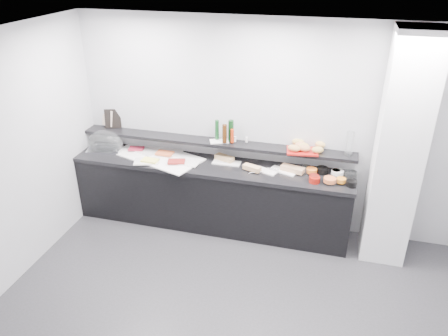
% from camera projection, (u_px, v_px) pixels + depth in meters
% --- Properties ---
extents(ground, '(5.00, 5.00, 0.00)m').
position_uv_depth(ground, '(229.00, 325.00, 4.36)').
color(ground, '#2D2D30').
rests_on(ground, ground).
extents(back_wall, '(5.00, 0.02, 2.70)m').
position_uv_depth(back_wall, '(270.00, 128.00, 5.47)').
color(back_wall, '#ACAEB3').
rests_on(back_wall, ground).
extents(ceiling, '(5.00, 5.00, 0.00)m').
position_uv_depth(ceiling, '(232.00, 52.00, 3.14)').
color(ceiling, white).
rests_on(ceiling, back_wall).
extents(column, '(0.50, 0.50, 2.70)m').
position_uv_depth(column, '(399.00, 153.00, 4.82)').
color(column, white).
rests_on(column, ground).
extents(buffet_cabinet, '(3.60, 0.60, 0.85)m').
position_uv_depth(buffet_cabinet, '(211.00, 196.00, 5.80)').
color(buffet_cabinet, black).
rests_on(buffet_cabinet, ground).
extents(counter_top, '(3.62, 0.62, 0.05)m').
position_uv_depth(counter_top, '(210.00, 166.00, 5.59)').
color(counter_top, black).
rests_on(counter_top, buffet_cabinet).
extents(wall_shelf, '(3.60, 0.25, 0.04)m').
position_uv_depth(wall_shelf, '(214.00, 142.00, 5.63)').
color(wall_shelf, black).
rests_on(wall_shelf, back_wall).
extents(cloche_base, '(0.50, 0.40, 0.04)m').
position_uv_depth(cloche_base, '(104.00, 149.00, 5.95)').
color(cloche_base, silver).
rests_on(cloche_base, counter_top).
extents(cloche_dome, '(0.49, 0.33, 0.34)m').
position_uv_depth(cloche_dome, '(106.00, 143.00, 5.89)').
color(cloche_dome, silver).
rests_on(cloche_dome, cloche_base).
extents(linen_runner, '(1.31, 0.92, 0.01)m').
position_uv_depth(linen_runner, '(158.00, 156.00, 5.78)').
color(linen_runner, white).
rests_on(linen_runner, counter_top).
extents(platter_meat_a, '(0.35, 0.29, 0.01)m').
position_uv_depth(platter_meat_a, '(146.00, 151.00, 5.88)').
color(platter_meat_a, silver).
rests_on(platter_meat_a, linen_runner).
extents(food_meat_a, '(0.22, 0.16, 0.02)m').
position_uv_depth(food_meat_a, '(136.00, 149.00, 5.92)').
color(food_meat_a, maroon).
rests_on(food_meat_a, platter_meat_a).
extents(platter_salmon, '(0.35, 0.26, 0.01)m').
position_uv_depth(platter_salmon, '(170.00, 153.00, 5.84)').
color(platter_salmon, silver).
rests_on(platter_salmon, linen_runner).
extents(food_salmon, '(0.23, 0.14, 0.02)m').
position_uv_depth(food_salmon, '(165.00, 153.00, 5.79)').
color(food_salmon, '#CF572A').
rests_on(food_salmon, platter_salmon).
extents(platter_cheese, '(0.37, 0.30, 0.01)m').
position_uv_depth(platter_cheese, '(147.00, 161.00, 5.60)').
color(platter_cheese, silver).
rests_on(platter_cheese, linen_runner).
extents(food_cheese, '(0.22, 0.14, 0.02)m').
position_uv_depth(food_cheese, '(150.00, 160.00, 5.59)').
color(food_cheese, '#F5EE5F').
rests_on(food_cheese, platter_cheese).
extents(platter_meat_b, '(0.33, 0.24, 0.01)m').
position_uv_depth(platter_meat_b, '(188.00, 162.00, 5.58)').
color(platter_meat_b, white).
rests_on(platter_meat_b, linen_runner).
extents(food_meat_b, '(0.24, 0.19, 0.02)m').
position_uv_depth(food_meat_b, '(176.00, 161.00, 5.56)').
color(food_meat_b, maroon).
rests_on(food_meat_b, platter_meat_b).
extents(sandwich_plate_left, '(0.36, 0.16, 0.01)m').
position_uv_depth(sandwich_plate_left, '(227.00, 163.00, 5.60)').
color(sandwich_plate_left, silver).
rests_on(sandwich_plate_left, counter_top).
extents(sandwich_food_left, '(0.27, 0.18, 0.06)m').
position_uv_depth(sandwich_food_left, '(224.00, 158.00, 5.65)').
color(sandwich_food_left, tan).
rests_on(sandwich_food_left, sandwich_plate_left).
extents(tongs_left, '(0.16, 0.02, 0.01)m').
position_uv_depth(tongs_left, '(224.00, 162.00, 5.59)').
color(tongs_left, silver).
rests_on(tongs_left, sandwich_plate_left).
extents(sandwich_plate_mid, '(0.32, 0.22, 0.01)m').
position_uv_depth(sandwich_plate_mid, '(265.00, 171.00, 5.40)').
color(sandwich_plate_mid, white).
rests_on(sandwich_plate_mid, counter_top).
extents(sandwich_food_mid, '(0.24, 0.16, 0.06)m').
position_uv_depth(sandwich_food_mid, '(252.00, 168.00, 5.39)').
color(sandwich_food_mid, tan).
rests_on(sandwich_food_mid, sandwich_plate_mid).
extents(tongs_mid, '(0.15, 0.07, 0.01)m').
position_uv_depth(tongs_mid, '(255.00, 172.00, 5.34)').
color(tongs_mid, silver).
rests_on(tongs_mid, sandwich_plate_mid).
extents(sandwich_plate_right, '(0.36, 0.25, 0.01)m').
position_uv_depth(sandwich_plate_right, '(283.00, 171.00, 5.40)').
color(sandwich_plate_right, white).
rests_on(sandwich_plate_right, counter_top).
extents(sandwich_food_right, '(0.31, 0.19, 0.06)m').
position_uv_depth(sandwich_food_right, '(293.00, 169.00, 5.36)').
color(sandwich_food_right, tan).
rests_on(sandwich_food_right, sandwich_plate_right).
extents(tongs_right, '(0.16, 0.04, 0.01)m').
position_uv_depth(tongs_right, '(273.00, 169.00, 5.42)').
color(tongs_right, '#B9BAC0').
rests_on(tongs_right, sandwich_plate_right).
extents(bowl_glass_fruit, '(0.21, 0.21, 0.07)m').
position_uv_depth(bowl_glass_fruit, '(304.00, 170.00, 5.37)').
color(bowl_glass_fruit, white).
rests_on(bowl_glass_fruit, counter_top).
extents(fill_glass_fruit, '(0.16, 0.16, 0.05)m').
position_uv_depth(fill_glass_fruit, '(312.00, 171.00, 5.32)').
color(fill_glass_fruit, orange).
rests_on(fill_glass_fruit, bowl_glass_fruit).
extents(bowl_black_jam, '(0.15, 0.15, 0.07)m').
position_uv_depth(bowl_black_jam, '(322.00, 170.00, 5.35)').
color(bowl_black_jam, black).
rests_on(bowl_black_jam, counter_top).
extents(fill_black_jam, '(0.13, 0.13, 0.05)m').
position_uv_depth(fill_black_jam, '(336.00, 172.00, 5.29)').
color(fill_black_jam, '#5A110C').
rests_on(fill_black_jam, bowl_black_jam).
extents(bowl_glass_cream, '(0.17, 0.17, 0.07)m').
position_uv_depth(bowl_glass_cream, '(350.00, 174.00, 5.26)').
color(bowl_glass_cream, silver).
rests_on(bowl_glass_cream, counter_top).
extents(fill_glass_cream, '(0.18, 0.18, 0.05)m').
position_uv_depth(fill_glass_cream, '(338.00, 172.00, 5.28)').
color(fill_glass_cream, white).
rests_on(fill_glass_cream, bowl_glass_cream).
extents(bowl_red_jam, '(0.13, 0.13, 0.07)m').
position_uv_depth(bowl_red_jam, '(314.00, 180.00, 5.14)').
color(bowl_red_jam, maroon).
rests_on(bowl_red_jam, counter_top).
extents(fill_red_jam, '(0.14, 0.14, 0.05)m').
position_uv_depth(fill_red_jam, '(314.00, 177.00, 5.17)').
color(fill_red_jam, '#59110C').
rests_on(fill_red_jam, bowl_red_jam).
extents(bowl_glass_salmon, '(0.18, 0.18, 0.07)m').
position_uv_depth(bowl_glass_salmon, '(331.00, 180.00, 5.12)').
color(bowl_glass_salmon, silver).
rests_on(bowl_glass_salmon, counter_top).
extents(fill_glass_salmon, '(0.17, 0.17, 0.05)m').
position_uv_depth(fill_glass_salmon, '(330.00, 180.00, 5.10)').
color(fill_glass_salmon, orange).
rests_on(fill_glass_salmon, bowl_glass_salmon).
extents(bowl_black_fruit, '(0.15, 0.15, 0.07)m').
position_uv_depth(bowl_black_fruit, '(352.00, 184.00, 5.05)').
color(bowl_black_fruit, black).
rests_on(bowl_black_fruit, counter_top).
extents(fill_black_fruit, '(0.13, 0.13, 0.05)m').
position_uv_depth(fill_black_fruit, '(341.00, 180.00, 5.10)').
color(fill_black_fruit, orange).
rests_on(fill_black_fruit, bowl_black_fruit).
extents(framed_print, '(0.23, 0.14, 0.26)m').
position_uv_depth(framed_print, '(113.00, 119.00, 5.99)').
color(framed_print, black).
rests_on(framed_print, wall_shelf).
extents(print_art, '(0.19, 0.10, 0.22)m').
position_uv_depth(print_art, '(107.00, 118.00, 6.01)').
color(print_art, '#CEA794').
rests_on(print_art, framed_print).
extents(condiment_tray, '(0.27, 0.22, 0.01)m').
position_uv_depth(condiment_tray, '(219.00, 141.00, 5.60)').
color(condiment_tray, white).
rests_on(condiment_tray, wall_shelf).
extents(bottle_green_a, '(0.06, 0.06, 0.26)m').
position_uv_depth(bottle_green_a, '(217.00, 130.00, 5.59)').
color(bottle_green_a, '#103D1A').
rests_on(bottle_green_a, condiment_tray).
extents(bottle_brown, '(0.06, 0.06, 0.24)m').
position_uv_depth(bottle_brown, '(225.00, 134.00, 5.50)').
color(bottle_brown, '#3B1E0A').
rests_on(bottle_brown, condiment_tray).
extents(bottle_green_b, '(0.09, 0.09, 0.28)m').
position_uv_depth(bottle_green_b, '(231.00, 131.00, 5.53)').
color(bottle_green_b, black).
rests_on(bottle_green_b, condiment_tray).
extents(bottle_hot, '(0.05, 0.05, 0.18)m').
position_uv_depth(bottle_hot, '(232.00, 136.00, 5.51)').
color(bottle_hot, '#B32C0C').
rests_on(bottle_hot, condiment_tray).
extents(shaker_salt, '(0.04, 0.04, 0.07)m').
position_uv_depth(shaker_salt, '(247.00, 140.00, 5.54)').
color(shaker_salt, silver).
rests_on(shaker_salt, condiment_tray).
extents(shaker_pepper, '(0.04, 0.04, 0.07)m').
position_uv_depth(shaker_pepper, '(235.00, 139.00, 5.56)').
color(shaker_pepper, white).
rests_on(shaker_pepper, condiment_tray).
extents(bread_tray, '(0.40, 0.31, 0.02)m').
position_uv_depth(bread_tray, '(302.00, 151.00, 5.32)').
color(bread_tray, '#AA1712').
rests_on(bread_tray, wall_shelf).
extents(bread_roll_nw, '(0.16, 0.12, 0.08)m').
position_uv_depth(bread_roll_nw, '(298.00, 142.00, 5.44)').
color(bread_roll_nw, gold).
rests_on(bread_roll_nw, bread_tray).
extents(bread_roll_n, '(0.16, 0.11, 0.08)m').
position_uv_depth(bread_roll_n, '(298.00, 142.00, 5.43)').
color(bread_roll_n, '#AF9042').
rests_on(bread_roll_n, bread_tray).
extents(bread_roll_ne, '(0.15, 0.12, 0.08)m').
position_uv_depth(bread_roll_ne, '(320.00, 145.00, 5.37)').
color(bread_roll_ne, tan).
rests_on(bread_roll_ne, bread_tray).
extents(bread_roll_sw, '(0.18, 0.13, 0.08)m').
position_uv_depth(bread_roll_sw, '(294.00, 148.00, 5.27)').
color(bread_roll_sw, '#B27F44').
rests_on(bread_roll_sw, bread_tray).
extents(bread_roll_s, '(0.15, 0.10, 0.08)m').
position_uv_depth(bread_roll_s, '(304.00, 148.00, 5.27)').
color(bread_roll_s, '#AB6F41').
rests_on(bread_roll_s, bread_tray).
extents(bread_roll_se, '(0.16, 0.11, 0.08)m').
position_uv_depth(bread_roll_se, '(318.00, 150.00, 5.23)').
color(bread_roll_se, '#AD8B42').
rests_on(bread_roll_se, bread_tray).
extents(bread_roll_midw, '(0.16, 0.13, 0.08)m').
position_uv_depth(bread_roll_midw, '(304.00, 146.00, 5.32)').
color(bread_roll_midw, '#B59645').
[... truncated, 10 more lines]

